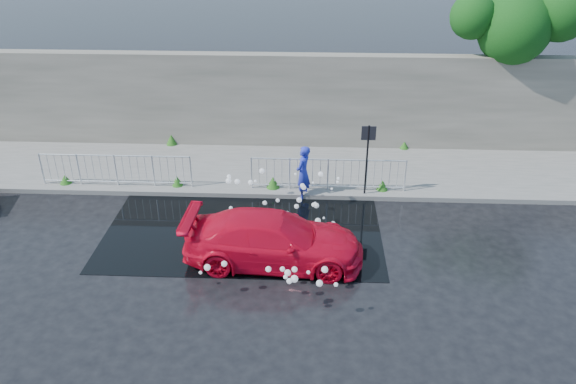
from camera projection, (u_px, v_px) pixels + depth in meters
The scene contains 13 objects.
ground at pixel (222, 246), 15.73m from camera, with size 90.00×90.00×0.00m, color black.
pavement at pixel (243, 168), 20.12m from camera, with size 30.00×4.00×0.15m, color #62615D.
curb at pixel (236, 194), 18.35m from camera, with size 30.00×0.25×0.16m, color #62615D.
retaining_wall at pixel (248, 100), 21.22m from camera, with size 30.00×0.60×3.50m, color #5B574D.
puddle at pixel (244, 228), 16.59m from camera, with size 8.00×5.00×0.01m, color black.
sign_post at pixel (368, 149), 17.50m from camera, with size 0.45×0.06×2.50m.
tree at pixel (522, 23), 19.68m from camera, with size 4.86×2.59×6.26m.
railing_left at pixel (116, 169), 18.51m from camera, with size 5.05×0.05×1.10m.
railing_right at pixel (328, 173), 18.23m from camera, with size 5.05×0.05×1.10m.
weeds at pixel (236, 167), 19.59m from camera, with size 12.17×3.93×0.41m.
water_spray at pixel (280, 219), 15.60m from camera, with size 3.63×5.79×1.04m.
red_car at pixel (274, 240), 14.77m from camera, with size 1.92×4.73×1.37m, color red.
person at pixel (303, 173), 17.88m from camera, with size 0.66×0.43×1.80m, color #2530BD.
Camera 1 is at (2.44, -13.13, 8.65)m, focal length 35.00 mm.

